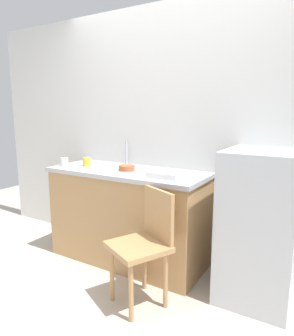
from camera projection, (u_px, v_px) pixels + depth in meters
name	position (u px, v px, depth m)	size (l,w,h in m)	color
ground_plane	(117.00, 303.00, 2.42)	(8.00, 8.00, 0.00)	#BCB2A3
back_wall	(176.00, 136.00, 3.04)	(4.80, 0.10, 2.47)	silver
cabinet_base	(128.00, 217.00, 3.06)	(1.52, 0.60, 0.88)	tan
countertop	(127.00, 172.00, 2.97)	(1.56, 0.64, 0.04)	#B7B7BC
faucet	(126.00, 153.00, 3.25)	(0.02, 0.02, 0.24)	#B7B7BC
refrigerator	(259.00, 226.00, 2.40)	(0.55, 0.60, 1.19)	silver
chair	(145.00, 241.00, 2.36)	(0.54, 0.54, 0.89)	tan
dish_tray	(166.00, 175.00, 2.63)	(0.28, 0.20, 0.05)	white
terracotta_bowl	(127.00, 168.00, 2.94)	(0.15, 0.15, 0.05)	#B25B33
cup_yellow	(87.00, 162.00, 3.16)	(0.08, 0.08, 0.09)	yellow
cup_white	(64.00, 162.00, 3.17)	(0.07, 0.07, 0.09)	white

